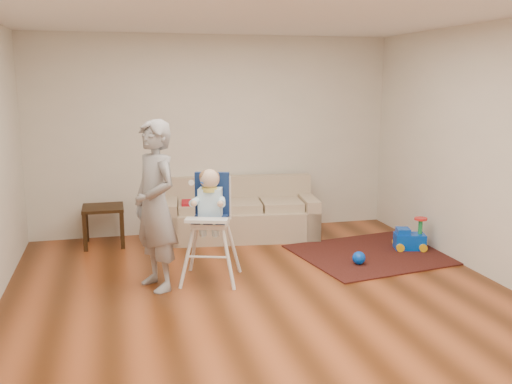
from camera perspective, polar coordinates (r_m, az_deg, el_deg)
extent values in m
plane|color=#48210B|center=(5.60, 1.02, -10.87)|extent=(5.50, 5.50, 0.00)
cube|color=silver|center=(7.91, -4.20, 5.69)|extent=(5.00, 0.04, 2.70)
cube|color=silver|center=(6.37, 23.36, 3.48)|extent=(0.04, 5.50, 2.70)
cube|color=white|center=(5.23, 1.13, 17.74)|extent=(5.00, 5.50, 0.04)
cube|color=#A2141E|center=(7.51, -5.68, -1.04)|extent=(0.50, 0.35, 0.04)
cube|color=black|center=(7.23, 12.46, -5.93)|extent=(2.23, 1.81, 0.02)
sphere|color=blue|center=(6.69, 10.25, -6.51)|extent=(0.15, 0.15, 0.15)
cylinder|color=blue|center=(5.79, -5.11, 0.91)|extent=(0.05, 0.12, 0.01)
imported|color=gray|center=(5.79, -10.04, -1.38)|extent=(0.64, 0.74, 1.72)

